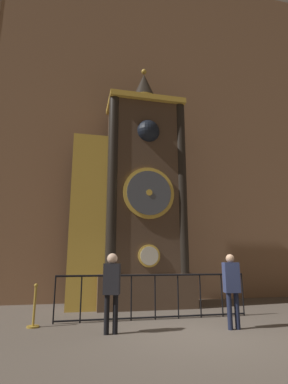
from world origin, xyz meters
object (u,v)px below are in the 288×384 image
Objects in this scene: visitor_near at (112,284)px; visitor_far at (232,284)px; clock_tower at (133,199)px; stanchion_post at (34,313)px.

visitor_near reaches higher than visitor_far.
visitor_far is at bearing -65.79° from clock_tower.
clock_tower is at bearing 41.02° from stanchion_post.
visitor_near is 1.01× the size of visitor_far.
visitor_near is 2.71m from visitor_far.
clock_tower reaches higher than visitor_near.
clock_tower reaches higher than stanchion_post.
visitor_near is (-1.10, -3.41, -2.58)m from clock_tower.
clock_tower is 9.14× the size of stanchion_post.
stanchion_post is (-4.35, 1.19, -0.66)m from visitor_far.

